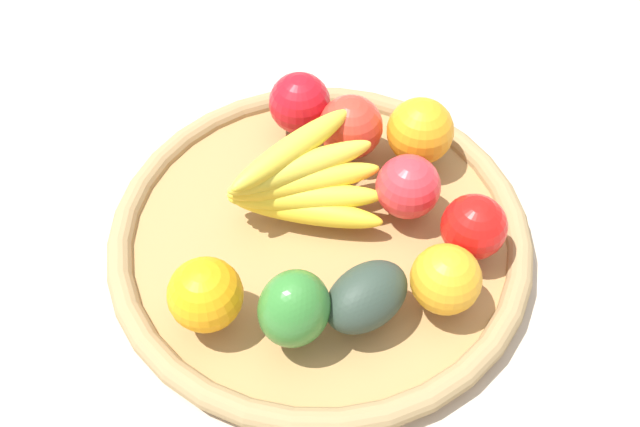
{
  "coord_description": "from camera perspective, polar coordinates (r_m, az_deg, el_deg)",
  "views": [
    {
      "loc": [
        -0.42,
        -0.23,
        0.65
      ],
      "look_at": [
        0.0,
        0.0,
        0.06
      ],
      "focal_mm": 39.9,
      "sensor_mm": 36.0,
      "label": 1
    }
  ],
  "objects": [
    {
      "name": "apple_2",
      "position": [
        0.75,
        12.23,
        -1.05
      ],
      "size": [
        0.09,
        0.09,
        0.07
      ],
      "primitive_type": "sphere",
      "rotation": [
        0.0,
        0.0,
        5.15
      ],
      "color": "red",
      "rests_on": "basket"
    },
    {
      "name": "basket",
      "position": [
        0.79,
        0.0,
        -1.74
      ],
      "size": [
        0.47,
        0.47,
        0.04
      ],
      "color": "#A37A47",
      "rests_on": "ground_plane"
    },
    {
      "name": "orange_1",
      "position": [
        0.71,
        10.05,
        -5.21
      ],
      "size": [
        0.1,
        0.1,
        0.07
      ],
      "primitive_type": "sphere",
      "rotation": [
        0.0,
        0.0,
        5.29
      ],
      "color": "orange",
      "rests_on": "basket"
    },
    {
      "name": "apple_3",
      "position": [
        0.83,
        2.47,
        6.95
      ],
      "size": [
        0.1,
        0.1,
        0.07
      ],
      "primitive_type": "sphere",
      "rotation": [
        0.0,
        0.0,
        5.28
      ],
      "color": "red",
      "rests_on": "basket"
    },
    {
      "name": "banana_bunch",
      "position": [
        0.76,
        -1.47,
        2.56
      ],
      "size": [
        0.17,
        0.17,
        0.08
      ],
      "color": "yellow",
      "rests_on": "basket"
    },
    {
      "name": "apple_1",
      "position": [
        0.77,
        7.08,
        2.14
      ],
      "size": [
        0.08,
        0.08,
        0.07
      ],
      "primitive_type": "sphere",
      "rotation": [
        0.0,
        0.0,
        3.22
      ],
      "color": "red",
      "rests_on": "basket"
    },
    {
      "name": "apple_0",
      "position": [
        0.86,
        -1.64,
        8.85
      ],
      "size": [
        0.1,
        0.1,
        0.07
      ],
      "primitive_type": "sphere",
      "rotation": [
        0.0,
        0.0,
        5.11
      ],
      "color": "red",
      "rests_on": "basket"
    },
    {
      "name": "ground_plane",
      "position": [
        0.81,
        0.0,
        -2.47
      ],
      "size": [
        2.4,
        2.4,
        0.0
      ],
      "primitive_type": "plane",
      "color": "#C0AE98",
      "rests_on": "ground"
    },
    {
      "name": "orange_2",
      "position": [
        0.83,
        8.04,
        6.56
      ],
      "size": [
        0.1,
        0.1,
        0.08
      ],
      "primitive_type": "sphere",
      "rotation": [
        0.0,
        0.0,
        5.0
      ],
      "color": "orange",
      "rests_on": "basket"
    },
    {
      "name": "avocado",
      "position": [
        0.69,
        3.75,
        -6.68
      ],
      "size": [
        0.11,
        0.09,
        0.06
      ],
      "primitive_type": "ellipsoid",
      "rotation": [
        0.0,
        0.0,
        5.9
      ],
      "color": "#2B3A2F",
      "rests_on": "basket"
    },
    {
      "name": "bell_pepper",
      "position": [
        0.67,
        -2.08,
        -7.63
      ],
      "size": [
        0.08,
        0.08,
        0.08
      ],
      "primitive_type": "ellipsoid",
      "rotation": [
        0.0,
        0.0,
        6.06
      ],
      "color": "#32762D",
      "rests_on": "basket"
    },
    {
      "name": "orange_0",
      "position": [
        0.69,
        -9.18,
        -6.44
      ],
      "size": [
        0.1,
        0.1,
        0.07
      ],
      "primitive_type": "sphere",
      "rotation": [
        0.0,
        0.0,
        3.6
      ],
      "color": "orange",
      "rests_on": "basket"
    }
  ]
}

